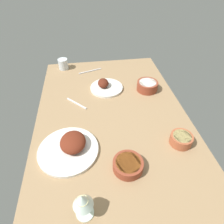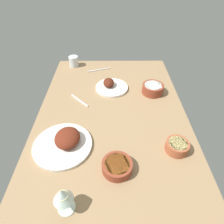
{
  "view_description": "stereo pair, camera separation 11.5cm",
  "coord_description": "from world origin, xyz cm",
  "px_view_note": "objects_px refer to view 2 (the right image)",
  "views": [
    {
      "loc": [
        85.29,
        -12.13,
        82.61
      ],
      "look_at": [
        0.0,
        0.0,
        6.0
      ],
      "focal_mm": 30.88,
      "sensor_mm": 36.0,
      "label": 1
    },
    {
      "loc": [
        86.14,
        -0.65,
        82.61
      ],
      "look_at": [
        0.0,
        0.0,
        6.0
      ],
      "focal_mm": 30.88,
      "sensor_mm": 36.0,
      "label": 2
    }
  ],
  "objects_px": {
    "bowl_pasta": "(177,146)",
    "spoon_loose": "(79,101)",
    "bowl_cream": "(153,89)",
    "plate_center_main": "(111,86)",
    "fork_loose": "(99,70)",
    "wine_glass": "(62,196)",
    "bowl_soup": "(117,166)",
    "water_tumbler": "(74,61)",
    "plate_far_side": "(65,142)"
  },
  "relations": [
    {
      "from": "bowl_pasta",
      "to": "spoon_loose",
      "type": "relative_size",
      "value": 0.65
    },
    {
      "from": "bowl_pasta",
      "to": "bowl_cream",
      "type": "xyz_separation_m",
      "value": [
        -0.49,
        -0.04,
        0.0
      ]
    },
    {
      "from": "plate_center_main",
      "to": "bowl_cream",
      "type": "distance_m",
      "value": 0.29
    },
    {
      "from": "bowl_cream",
      "to": "fork_loose",
      "type": "xyz_separation_m",
      "value": [
        -0.31,
        -0.38,
        -0.03
      ]
    },
    {
      "from": "bowl_cream",
      "to": "wine_glass",
      "type": "height_order",
      "value": "wine_glass"
    },
    {
      "from": "bowl_soup",
      "to": "water_tumbler",
      "type": "distance_m",
      "value": 1.04
    },
    {
      "from": "bowl_cream",
      "to": "spoon_loose",
      "type": "bearing_deg",
      "value": -79.54
    },
    {
      "from": "fork_loose",
      "to": "spoon_loose",
      "type": "distance_m",
      "value": 0.42
    },
    {
      "from": "bowl_cream",
      "to": "plate_center_main",
      "type": "bearing_deg",
      "value": -100.81
    },
    {
      "from": "plate_far_side",
      "to": "fork_loose",
      "type": "bearing_deg",
      "value": 169.68
    },
    {
      "from": "wine_glass",
      "to": "spoon_loose",
      "type": "height_order",
      "value": "wine_glass"
    },
    {
      "from": "plate_far_side",
      "to": "bowl_cream",
      "type": "xyz_separation_m",
      "value": [
        -0.46,
        0.52,
        0.01
      ]
    },
    {
      "from": "plate_center_main",
      "to": "bowl_soup",
      "type": "relative_size",
      "value": 1.63
    },
    {
      "from": "bowl_pasta",
      "to": "water_tumbler",
      "type": "xyz_separation_m",
      "value": [
        -0.88,
        -0.63,
        0.01
      ]
    },
    {
      "from": "plate_far_side",
      "to": "spoon_loose",
      "type": "xyz_separation_m",
      "value": [
        -0.36,
        0.03,
        -0.02
      ]
    },
    {
      "from": "bowl_pasta",
      "to": "fork_loose",
      "type": "xyz_separation_m",
      "value": [
        -0.8,
        -0.42,
        -0.03
      ]
    },
    {
      "from": "spoon_loose",
      "to": "plate_center_main",
      "type": "bearing_deg",
      "value": 81.23
    },
    {
      "from": "plate_far_side",
      "to": "wine_glass",
      "type": "distance_m",
      "value": 0.33
    },
    {
      "from": "spoon_loose",
      "to": "bowl_pasta",
      "type": "bearing_deg",
      "value": 9.07
    },
    {
      "from": "plate_far_side",
      "to": "wine_glass",
      "type": "xyz_separation_m",
      "value": [
        0.31,
        0.06,
        0.07
      ]
    },
    {
      "from": "bowl_cream",
      "to": "plate_far_side",
      "type": "bearing_deg",
      "value": -48.83
    },
    {
      "from": "wine_glass",
      "to": "fork_loose",
      "type": "relative_size",
      "value": 0.74
    },
    {
      "from": "spoon_loose",
      "to": "bowl_cream",
      "type": "bearing_deg",
      "value": 56.39
    },
    {
      "from": "plate_center_main",
      "to": "bowl_soup",
      "type": "bearing_deg",
      "value": 2.38
    },
    {
      "from": "water_tumbler",
      "to": "spoon_loose",
      "type": "height_order",
      "value": "water_tumbler"
    },
    {
      "from": "bowl_cream",
      "to": "fork_loose",
      "type": "bearing_deg",
      "value": -129.04
    },
    {
      "from": "bowl_soup",
      "to": "bowl_pasta",
      "type": "relative_size",
      "value": 1.24
    },
    {
      "from": "plate_center_main",
      "to": "bowl_soup",
      "type": "distance_m",
      "value": 0.65
    },
    {
      "from": "fork_loose",
      "to": "plate_center_main",
      "type": "bearing_deg",
      "value": 92.67
    },
    {
      "from": "bowl_cream",
      "to": "spoon_loose",
      "type": "relative_size",
      "value": 0.84
    },
    {
      "from": "plate_center_main",
      "to": "bowl_cream",
      "type": "relative_size",
      "value": 1.59
    },
    {
      "from": "bowl_soup",
      "to": "wine_glass",
      "type": "distance_m",
      "value": 0.27
    },
    {
      "from": "water_tumbler",
      "to": "plate_far_side",
      "type": "bearing_deg",
      "value": 4.82
    },
    {
      "from": "bowl_soup",
      "to": "water_tumbler",
      "type": "relative_size",
      "value": 1.7
    },
    {
      "from": "plate_center_main",
      "to": "fork_loose",
      "type": "xyz_separation_m",
      "value": [
        -0.25,
        -0.09,
        -0.01
      ]
    },
    {
      "from": "plate_center_main",
      "to": "water_tumbler",
      "type": "bearing_deg",
      "value": -137.47
    },
    {
      "from": "plate_far_side",
      "to": "water_tumbler",
      "type": "relative_size",
      "value": 3.63
    },
    {
      "from": "bowl_soup",
      "to": "bowl_cream",
      "type": "relative_size",
      "value": 0.97
    },
    {
      "from": "plate_far_side",
      "to": "bowl_soup",
      "type": "xyz_separation_m",
      "value": [
        0.14,
        0.26,
        -0.0
      ]
    },
    {
      "from": "spoon_loose",
      "to": "bowl_soup",
      "type": "bearing_deg",
      "value": -19.38
    },
    {
      "from": "water_tumbler",
      "to": "plate_center_main",
      "type": "bearing_deg",
      "value": 42.53
    },
    {
      "from": "plate_center_main",
      "to": "bowl_pasta",
      "type": "bearing_deg",
      "value": 30.94
    },
    {
      "from": "plate_center_main",
      "to": "wine_glass",
      "type": "height_order",
      "value": "wine_glass"
    },
    {
      "from": "plate_far_side",
      "to": "fork_loose",
      "type": "xyz_separation_m",
      "value": [
        -0.77,
        0.14,
        -0.02
      ]
    },
    {
      "from": "water_tumbler",
      "to": "spoon_loose",
      "type": "xyz_separation_m",
      "value": [
        0.48,
        0.1,
        -0.04
      ]
    },
    {
      "from": "wine_glass",
      "to": "bowl_pasta",
      "type": "bearing_deg",
      "value": 118.98
    },
    {
      "from": "plate_center_main",
      "to": "spoon_loose",
      "type": "distance_m",
      "value": 0.25
    },
    {
      "from": "plate_center_main",
      "to": "wine_glass",
      "type": "distance_m",
      "value": 0.85
    },
    {
      "from": "wine_glass",
      "to": "water_tumbler",
      "type": "bearing_deg",
      "value": -173.59
    },
    {
      "from": "bowl_pasta",
      "to": "fork_loose",
      "type": "distance_m",
      "value": 0.9
    }
  ]
}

